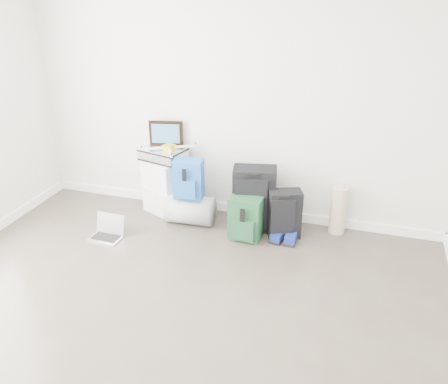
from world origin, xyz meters
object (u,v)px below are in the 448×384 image
(briefcase, at_px, (163,154))
(laptop, at_px, (108,232))
(boxes_stack, at_px, (165,185))
(duffel_bag, at_px, (190,210))
(large_suitcase, at_px, (254,199))
(carry_on, at_px, (284,214))

(briefcase, height_order, laptop, briefcase)
(boxes_stack, relative_size, briefcase, 1.38)
(duffel_bag, bearing_deg, large_suitcase, 4.60)
(boxes_stack, distance_m, carry_on, 1.40)
(duffel_bag, height_order, large_suitcase, large_suitcase)
(duffel_bag, bearing_deg, briefcase, 149.88)
(duffel_bag, relative_size, laptop, 1.55)
(briefcase, bearing_deg, duffel_bag, -13.30)
(boxes_stack, relative_size, carry_on, 1.23)
(briefcase, relative_size, large_suitcase, 0.66)
(boxes_stack, distance_m, duffel_bag, 0.45)
(boxes_stack, bearing_deg, duffel_bag, -3.84)
(large_suitcase, distance_m, laptop, 1.55)
(briefcase, relative_size, carry_on, 0.89)
(briefcase, relative_size, duffel_bag, 0.88)
(duffel_bag, distance_m, carry_on, 1.02)
(briefcase, relative_size, laptop, 1.37)
(duffel_bag, distance_m, laptop, 0.89)
(boxes_stack, xyz_separation_m, carry_on, (1.39, -0.19, -0.06))
(carry_on, height_order, laptop, carry_on)
(briefcase, distance_m, laptop, 1.02)
(carry_on, bearing_deg, laptop, 175.53)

